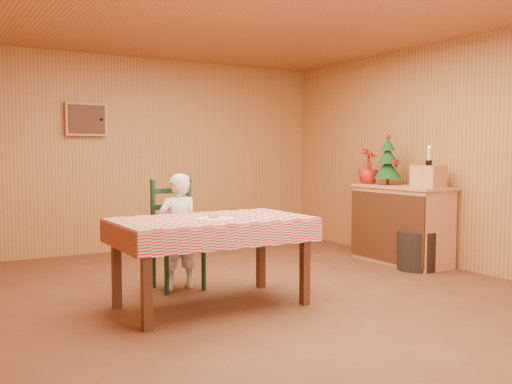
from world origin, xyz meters
TOP-DOWN VIEW (x-y plane):
  - ground at (0.00, 0.00)m, footprint 6.00×6.00m
  - cabin_walls at (-0.00, 0.53)m, footprint 5.10×6.05m
  - dining_table at (-0.63, -0.11)m, footprint 1.66×0.96m
  - ladder_chair at (-0.63, 0.68)m, footprint 0.44×0.40m
  - seated_child at (-0.63, 0.62)m, footprint 0.41×0.27m
  - napkin at (-0.63, -0.16)m, footprint 0.30×0.30m
  - donut at (-0.63, -0.16)m, footprint 0.11×0.11m
  - shelf_unit at (2.19, 0.47)m, footprint 0.54×1.24m
  - crate at (2.20, 0.07)m, footprint 0.35×0.35m
  - christmas_tree at (2.20, 0.72)m, footprint 0.34×0.34m
  - flower_arrangement at (2.15, 1.02)m, footprint 0.30×0.30m
  - candle_set at (2.20, 0.07)m, footprint 0.07×0.07m
  - storage_bin at (2.05, 0.08)m, footprint 0.56×0.56m

SIDE VIEW (x-z plane):
  - ground at x=0.00m, z-range 0.00..0.00m
  - storage_bin at x=2.05m, z-range 0.00..0.44m
  - shelf_unit at x=2.19m, z-range 0.00..0.93m
  - ladder_chair at x=-0.63m, z-range -0.04..1.04m
  - seated_child at x=-0.63m, z-range 0.00..1.12m
  - dining_table at x=-0.63m, z-range 0.30..1.07m
  - napkin at x=-0.63m, z-range 0.77..0.77m
  - donut at x=-0.63m, z-range 0.77..0.81m
  - crate at x=2.20m, z-range 0.93..1.18m
  - flower_arrangement at x=2.15m, z-range 0.93..1.38m
  - christmas_tree at x=2.20m, z-range 0.90..1.52m
  - candle_set at x=2.20m, z-range 1.13..1.36m
  - cabin_walls at x=0.00m, z-range 0.50..3.15m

